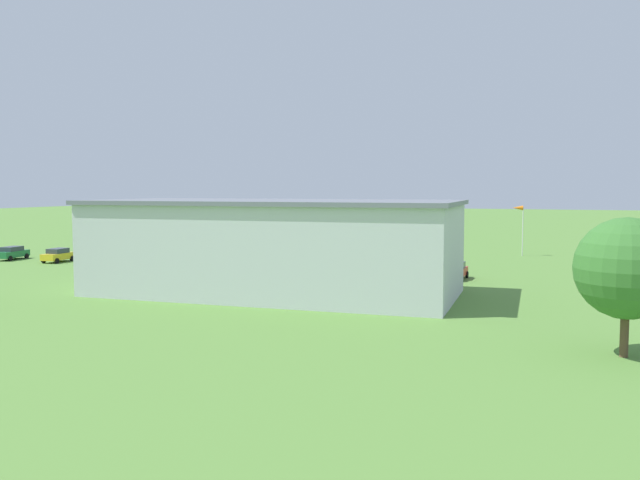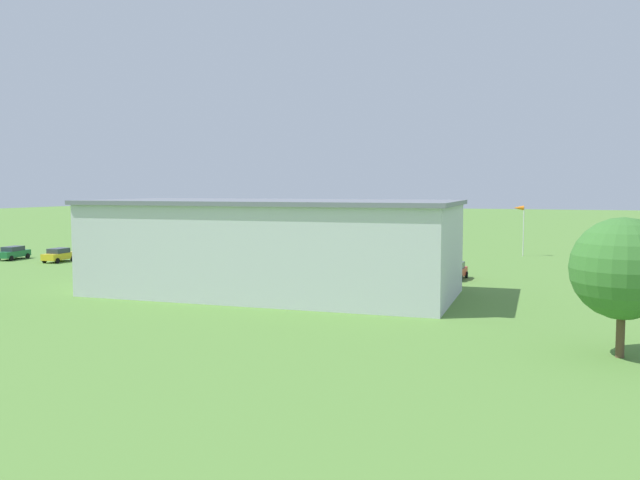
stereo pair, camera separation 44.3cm
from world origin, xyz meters
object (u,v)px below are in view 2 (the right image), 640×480
at_px(car_green, 13,253).
at_px(biplane, 321,228).
at_px(tree_at_field_edge, 623,269).
at_px(car_silver, 177,258).
at_px(windsock, 519,212).
at_px(car_white, 122,256).
at_px(person_by_parked_cars, 356,262).
at_px(hangar, 273,247).
at_px(car_yellow, 59,255).
at_px(person_walking_on_apron, 287,258).
at_px(car_orange, 222,260).
at_px(car_red, 455,270).
at_px(person_watching_takeoff, 221,256).

bearing_deg(car_green, biplane, -154.18).
distance_m(biplane, tree_at_field_edge, 53.52).
bearing_deg(car_silver, car_green, 3.61).
distance_m(tree_at_field_edge, windsock, 52.88).
height_order(car_silver, car_white, car_silver).
distance_m(car_silver, person_by_parked_cars, 20.49).
height_order(hangar, biplane, hangar).
distance_m(car_yellow, person_by_parked_cars, 35.77).
bearing_deg(person_walking_on_apron, car_green, 11.32).
height_order(car_yellow, person_by_parked_cars, car_yellow).
xyz_separation_m(person_by_parked_cars, tree_at_field_edge, (-23.85, 30.88, 3.84)).
relative_size(car_orange, person_by_parked_cars, 2.79).
relative_size(car_red, car_silver, 0.98).
height_order(biplane, person_watching_takeoff, biplane).
xyz_separation_m(hangar, person_walking_on_apron, (7.16, -19.89, -3.10)).
distance_m(car_white, tree_at_field_edge, 58.72).
height_order(car_white, car_green, car_green).
height_order(person_watching_takeoff, windsock, windsock).
bearing_deg(car_red, tree_at_field_edge, 115.19).
bearing_deg(car_orange, person_walking_on_apron, -134.05).
xyz_separation_m(person_watching_takeoff, tree_at_field_edge, (-40.38, 31.13, 3.75)).
height_order(car_red, car_orange, car_orange).
relative_size(car_red, person_walking_on_apron, 2.57).
bearing_deg(hangar, person_watching_takeoff, -50.76).
xyz_separation_m(car_red, tree_at_field_edge, (-12.68, 26.97, 3.79)).
relative_size(hangar, biplane, 3.81).
bearing_deg(hangar, car_yellow, -20.93).
bearing_deg(tree_at_field_edge, car_orange, -35.64).
bearing_deg(person_watching_takeoff, car_white, 16.84).
distance_m(person_watching_takeoff, tree_at_field_edge, 51.12).
xyz_separation_m(biplane, windsock, (-23.77, -9.46, 2.09)).
distance_m(car_white, car_green, 14.93).
bearing_deg(hangar, person_by_parked_cars, -95.57).
height_order(tree_at_field_edge, windsock, tree_at_field_edge).
height_order(car_yellow, tree_at_field_edge, tree_at_field_edge).
bearing_deg(person_by_parked_cars, car_yellow, 8.01).
height_order(person_walking_on_apron, tree_at_field_edge, tree_at_field_edge).
xyz_separation_m(biplane, car_silver, (11.85, 15.16, -2.82)).
bearing_deg(biplane, car_yellow, 31.88).
height_order(hangar, car_green, hangar).
distance_m(car_silver, windsock, 43.58).
relative_size(car_white, person_walking_on_apron, 2.62).
bearing_deg(car_yellow, car_silver, -173.73).
bearing_deg(car_red, car_yellow, 1.31).
bearing_deg(person_walking_on_apron, tree_at_field_edge, 134.86).
bearing_deg(biplane, hangar, 102.57).
distance_m(car_orange, car_silver, 5.94).
relative_size(car_silver, person_walking_on_apron, 2.61).
distance_m(car_yellow, tree_at_field_edge, 64.79).
relative_size(car_red, car_orange, 0.91).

